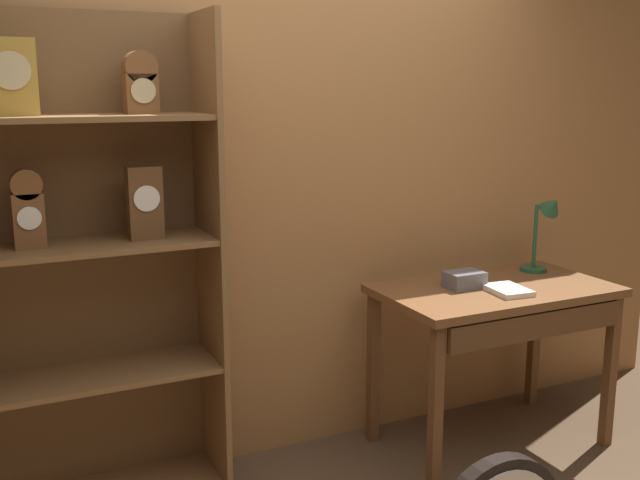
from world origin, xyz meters
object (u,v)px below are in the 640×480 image
at_px(open_repair_manual, 508,290).
at_px(bookshelf, 22,279).
at_px(workbench, 497,309).
at_px(toolbox_small, 464,280).
at_px(desk_lamp, 546,224).

bearing_deg(open_repair_manual, bookshelf, 175.97).
distance_m(workbench, toolbox_small, 0.22).
xyz_separation_m(workbench, toolbox_small, (-0.15, 0.07, 0.15)).
xyz_separation_m(bookshelf, workbench, (2.11, -0.25, -0.33)).
height_order(desk_lamp, toolbox_small, desk_lamp).
xyz_separation_m(bookshelf, desk_lamp, (2.52, -0.10, 0.03)).
bearing_deg(desk_lamp, workbench, -160.04).
bearing_deg(workbench, bookshelf, 173.22).
bearing_deg(desk_lamp, open_repair_manual, -150.99).
bearing_deg(toolbox_small, bookshelf, 174.69).
height_order(workbench, open_repair_manual, open_repair_manual).
bearing_deg(bookshelf, workbench, -6.78).
distance_m(bookshelf, open_repair_manual, 2.13).
distance_m(desk_lamp, open_repair_manual, 0.55).
bearing_deg(bookshelf, desk_lamp, -2.28).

